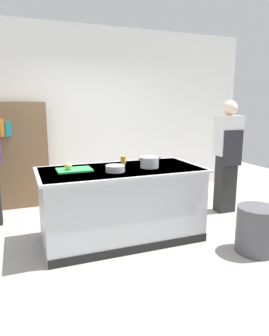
# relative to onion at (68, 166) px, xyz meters

# --- Properties ---
(ground_plane) EXTENTS (10.00, 10.00, 0.00)m
(ground_plane) POSITION_rel_onion_xyz_m (0.62, -0.06, -0.96)
(ground_plane) COLOR #9E9991
(back_wall) EXTENTS (6.40, 0.12, 3.00)m
(back_wall) POSITION_rel_onion_xyz_m (0.62, 2.04, 0.54)
(back_wall) COLOR white
(back_wall) RESTS_ON ground_plane
(counter_island) EXTENTS (1.98, 0.98, 0.90)m
(counter_island) POSITION_rel_onion_xyz_m (0.62, -0.06, -0.50)
(counter_island) COLOR #B7BABF
(counter_island) RESTS_ON ground_plane
(cutting_board) EXTENTS (0.40, 0.28, 0.02)m
(cutting_board) POSITION_rel_onion_xyz_m (0.07, 0.03, -0.05)
(cutting_board) COLOR green
(cutting_board) RESTS_ON counter_island
(onion) EXTENTS (0.09, 0.09, 0.09)m
(onion) POSITION_rel_onion_xyz_m (0.00, 0.00, 0.00)
(onion) COLOR tan
(onion) RESTS_ON cutting_board
(stock_pot) EXTENTS (0.29, 0.22, 0.13)m
(stock_pot) POSITION_rel_onion_xyz_m (0.97, -0.13, 0.00)
(stock_pot) COLOR #B7BABF
(stock_pot) RESTS_ON counter_island
(mixing_bowl) EXTENTS (0.22, 0.22, 0.07)m
(mixing_bowl) POSITION_rel_onion_xyz_m (0.50, -0.20, -0.03)
(mixing_bowl) COLOR #B7BABF
(mixing_bowl) RESTS_ON counter_island
(juice_cup) EXTENTS (0.07, 0.07, 0.10)m
(juice_cup) POSITION_rel_onion_xyz_m (0.75, 0.23, -0.01)
(juice_cup) COLOR yellow
(juice_cup) RESTS_ON counter_island
(trash_bin) EXTENTS (0.46, 0.46, 0.53)m
(trash_bin) POSITION_rel_onion_xyz_m (1.94, -0.95, -0.70)
(trash_bin) COLOR #4C4C51
(trash_bin) RESTS_ON ground_plane
(person_chef) EXTENTS (0.38, 0.25, 1.72)m
(person_chef) POSITION_rel_onion_xyz_m (2.46, 0.32, -0.05)
(person_chef) COLOR black
(person_chef) RESTS_ON ground_plane
(bookshelf) EXTENTS (1.10, 0.31, 1.70)m
(bookshelf) POSITION_rel_onion_xyz_m (-0.62, 1.74, -0.11)
(bookshelf) COLOR brown
(bookshelf) RESTS_ON ground_plane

